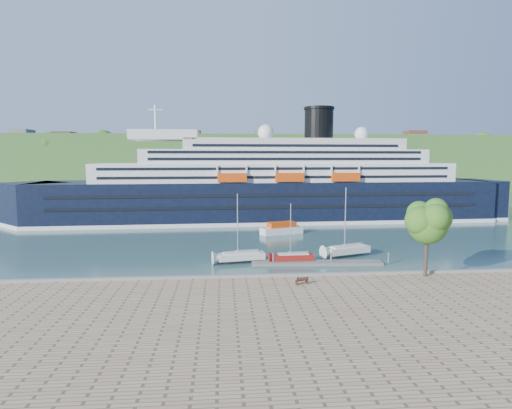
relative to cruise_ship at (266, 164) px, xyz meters
name	(u,v)px	position (x,y,z in m)	size (l,w,h in m)	color
ground	(284,284)	(-2.95, -50.47, -13.32)	(400.00, 400.00, 0.00)	#325957
far_hillside	(238,164)	(-2.95, 94.53, -1.32)	(400.00, 50.00, 24.00)	#3C6227
quay_coping	(284,275)	(-2.95, -50.67, -12.17)	(220.00, 0.50, 0.30)	slate
cruise_ship	(266,164)	(0.00, 0.00, 0.00)	(118.63, 17.27, 26.64)	black
park_bench	(302,280)	(-1.51, -53.98, -11.85)	(1.47, 0.60, 0.94)	#401E12
promenade_tree	(427,234)	(13.63, -51.97, -7.32)	(6.04, 6.04, 10.00)	#2B681B
floating_pontoon	(317,263)	(2.95, -41.56, -13.12)	(18.26, 2.23, 0.41)	gray
sailboat_white_near	(241,230)	(-7.57, -39.95, -8.59)	(7.32, 2.03, 9.45)	silver
sailboat_red	(294,235)	(-0.17, -40.43, -9.26)	(6.29, 1.75, 8.13)	maroon
sailboat_white_far	(348,224)	(8.62, -37.34, -8.30)	(7.77, 2.16, 10.04)	silver
tender_launch	(281,228)	(1.36, -17.24, -12.17)	(8.29, 2.84, 2.29)	#D3420C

